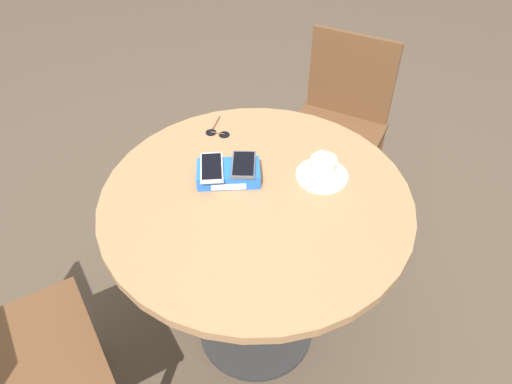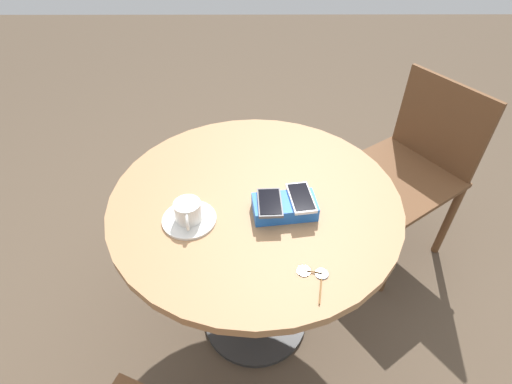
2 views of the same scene
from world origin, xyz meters
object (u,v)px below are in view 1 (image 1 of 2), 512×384
round_table (256,227)px  saucer (322,176)px  phone_white (212,167)px  sunglasses (217,132)px  coffee_cup (323,166)px  phone_gray (244,164)px  chair_near_window (336,129)px  phone_box (228,174)px

round_table → saucer: bearing=27.9°
phone_white → sunglasses: (-0.02, 0.24, -0.05)m
phone_white → coffee_cup: bearing=7.5°
round_table → phone_gray: bearing=117.6°
phone_white → sunglasses: bearing=93.7°
sunglasses → chair_near_window: 0.70m
round_table → chair_near_window: bearing=67.9°
chair_near_window → phone_gray: bearing=-117.5°
round_table → phone_white: phone_white is taller
phone_box → coffee_cup: bearing=7.0°
phone_box → saucer: bearing=6.5°
phone_box → phone_gray: 0.06m
phone_box → sunglasses: (-0.06, 0.23, -0.02)m
coffee_cup → sunglasses: size_ratio=0.91×
saucer → chair_near_window: size_ratio=0.20×
phone_gray → chair_near_window: bearing=62.5°
coffee_cup → chair_near_window: chair_near_window is taller
coffee_cup → sunglasses: coffee_cup is taller
phone_gray → phone_box: bearing=-165.7°
phone_white → saucer: size_ratio=0.86×
phone_box → chair_near_window: (0.39, 0.68, -0.31)m
chair_near_window → phone_box: bearing=-120.1°
saucer → sunglasses: size_ratio=1.35×
phone_box → phone_white: bearing=-169.6°
round_table → coffee_cup: (0.20, 0.11, 0.17)m
phone_box → saucer: (0.29, 0.03, -0.02)m
phone_gray → coffee_cup: size_ratio=1.13×
coffee_cup → sunglasses: bearing=150.4°
phone_gray → saucer: phone_gray is taller
phone_white → saucer: (0.33, 0.04, -0.05)m
sunglasses → saucer: bearing=-29.9°
saucer → sunglasses: saucer is taller
phone_white → chair_near_window: chair_near_window is taller
phone_gray → chair_near_window: size_ratio=0.15×
sunglasses → phone_gray: bearing=-63.6°
phone_gray → chair_near_window: chair_near_window is taller
sunglasses → phone_box: bearing=-74.6°
chair_near_window → round_table: bearing=-112.1°
coffee_cup → phone_white: bearing=-172.5°
round_table → phone_white: 0.24m
coffee_cup → chair_near_window: 0.73m
coffee_cup → chair_near_window: bearing=80.5°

